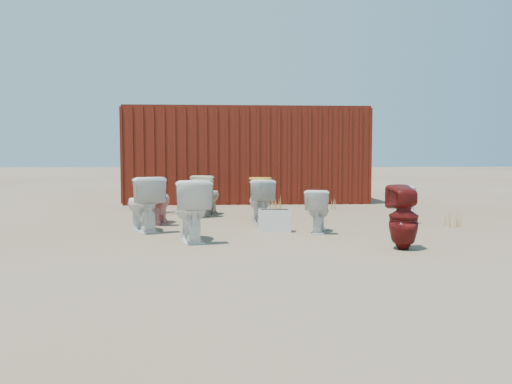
{
  "coord_description": "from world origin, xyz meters",
  "views": [
    {
      "loc": [
        -0.5,
        -8.02,
        1.15
      ],
      "look_at": [
        0.0,
        0.6,
        0.55
      ],
      "focal_mm": 35.0,
      "sensor_mm": 36.0,
      "label": 1
    }
  ],
  "objects": [
    {
      "name": "weed_clump_f",
      "position": [
        3.27,
        0.05,
        0.14
      ],
      "size": [
        0.28,
        0.28,
        0.27
      ],
      "primitive_type": "cone",
      "color": "#AF8646",
      "rests_on": "ground"
    },
    {
      "name": "toilet_front_maroon",
      "position": [
        1.7,
        -1.95,
        0.4
      ],
      "size": [
        0.4,
        0.41,
        0.81
      ],
      "primitive_type": "imported",
      "rotation": [
        0.0,
        0.0,
        3.25
      ],
      "color": "#5D1110",
      "rests_on": "ground"
    },
    {
      "name": "yellow_lid",
      "position": [
        0.07,
        0.58,
        0.79
      ],
      "size": [
        0.39,
        0.49,
        0.02
      ],
      "primitive_type": "ellipsoid",
      "color": "gold",
      "rests_on": "toilet_back_yellowlid"
    },
    {
      "name": "weed_clump_a",
      "position": [
        -2.04,
        2.74,
        0.15
      ],
      "size": [
        0.36,
        0.36,
        0.3
      ],
      "primitive_type": "cone",
      "color": "#AF8646",
      "rests_on": "ground"
    },
    {
      "name": "toilet_back_a",
      "position": [
        -1.87,
        2.17,
        0.37
      ],
      "size": [
        0.41,
        0.41,
        0.74
      ],
      "primitive_type": "imported",
      "rotation": [
        0.0,
        0.0,
        3.4
      ],
      "color": "silver",
      "rests_on": "ground"
    },
    {
      "name": "weed_clump_e",
      "position": [
        1.59,
        3.39,
        0.14
      ],
      "size": [
        0.34,
        0.34,
        0.28
      ],
      "primitive_type": "cone",
      "color": "#AF8646",
      "rests_on": "ground"
    },
    {
      "name": "loose_lid_near",
      "position": [
        -1.64,
        2.29,
        0.01
      ],
      "size": [
        0.41,
        0.52,
        0.02
      ],
      "primitive_type": "ellipsoid",
      "rotation": [
        0.0,
        0.0,
        -0.07
      ],
      "color": "#BEAB8A",
      "rests_on": "ground"
    },
    {
      "name": "toilet_front_a",
      "position": [
        -1.81,
        -0.2,
        0.43
      ],
      "size": [
        0.8,
        0.96,
        0.86
      ],
      "primitive_type": "imported",
      "rotation": [
        0.0,
        0.0,
        3.6
      ],
      "color": "white",
      "rests_on": "ground"
    },
    {
      "name": "weed_clump_d",
      "position": [
        -0.81,
        3.5,
        0.13
      ],
      "size": [
        0.3,
        0.3,
        0.27
      ],
      "primitive_type": "cone",
      "color": "#AF8646",
      "rests_on": "ground"
    },
    {
      "name": "loose_tank",
      "position": [
        0.23,
        -0.39,
        0.17
      ],
      "size": [
        0.51,
        0.24,
        0.35
      ],
      "primitive_type": "cube",
      "rotation": [
        0.0,
        0.0,
        -0.08
      ],
      "color": "silver",
      "rests_on": "ground"
    },
    {
      "name": "toilet_back_e",
      "position": [
        2.57,
        0.36,
        0.33
      ],
      "size": [
        0.42,
        0.42,
        0.66
      ],
      "primitive_type": "imported",
      "rotation": [
        0.0,
        0.0,
        2.54
      ],
      "color": "white",
      "rests_on": "ground"
    },
    {
      "name": "toilet_back_beige_left",
      "position": [
        -1.11,
        1.71,
        0.37
      ],
      "size": [
        0.71,
        0.84,
        0.75
      ],
      "primitive_type": "imported",
      "rotation": [
        0.0,
        0.0,
        3.63
      ],
      "color": "#BEAE8B",
      "rests_on": "ground"
    },
    {
      "name": "toilet_front_e",
      "position": [
        0.9,
        -0.44,
        0.33
      ],
      "size": [
        0.52,
        0.72,
        0.66
      ],
      "primitive_type": "imported",
      "rotation": [
        0.0,
        0.0,
        2.89
      ],
      "color": "white",
      "rests_on": "ground"
    },
    {
      "name": "ground",
      "position": [
        0.0,
        0.0,
        0.0
      ],
      "size": [
        100.0,
        100.0,
        0.0
      ],
      "primitive_type": "plane",
      "color": "brown",
      "rests_on": "ground"
    },
    {
      "name": "toilet_front_c",
      "position": [
        -1.0,
        -1.16,
        0.43
      ],
      "size": [
        0.63,
        0.91,
        0.85
      ],
      "primitive_type": "imported",
      "rotation": [
        0.0,
        0.0,
        3.33
      ],
      "color": "white",
      "rests_on": "ground"
    },
    {
      "name": "weed_clump_b",
      "position": [
        0.59,
        3.0,
        0.15
      ],
      "size": [
        0.32,
        0.32,
        0.3
      ],
      "primitive_type": "cone",
      "color": "#AF8646",
      "rests_on": "ground"
    },
    {
      "name": "toilet_front_pink",
      "position": [
        -1.72,
        0.67,
        0.4
      ],
      "size": [
        0.51,
        0.82,
        0.81
      ],
      "primitive_type": "imported",
      "rotation": [
        0.0,
        0.0,
        3.07
      ],
      "color": "#E28C83",
      "rests_on": "ground"
    },
    {
      "name": "weed_clump_c",
      "position": [
        1.76,
        2.83,
        0.17
      ],
      "size": [
        0.36,
        0.36,
        0.33
      ],
      "primitive_type": "cone",
      "color": "#AF8646",
      "rests_on": "ground"
    },
    {
      "name": "toilet_back_beige_right",
      "position": [
        -0.9,
        1.96,
        0.4
      ],
      "size": [
        0.64,
        0.87,
        0.8
      ],
      "primitive_type": "imported",
      "rotation": [
        0.0,
        0.0,
        2.87
      ],
      "color": "#BDAF8A",
      "rests_on": "ground"
    },
    {
      "name": "shipping_container",
      "position": [
        0.0,
        5.2,
        1.2
      ],
      "size": [
        6.0,
        2.4,
        2.4
      ],
      "primitive_type": "cube",
      "color": "#4B100C",
      "rests_on": "ground"
    },
    {
      "name": "toilet_back_yellowlid",
      "position": [
        0.07,
        0.58,
        0.39
      ],
      "size": [
        0.49,
        0.79,
        0.77
      ],
      "primitive_type": "imported",
      "rotation": [
        0.0,
        0.0,
        3.21
      ],
      "color": "silver",
      "rests_on": "ground"
    },
    {
      "name": "loose_lid_far",
      "position": [
        -1.23,
        3.27,
        0.01
      ],
      "size": [
        0.43,
        0.52,
        0.02
      ],
      "primitive_type": "ellipsoid",
      "rotation": [
        0.0,
        0.0,
        0.16
      ],
      "color": "tan",
      "rests_on": "ground"
    }
  ]
}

